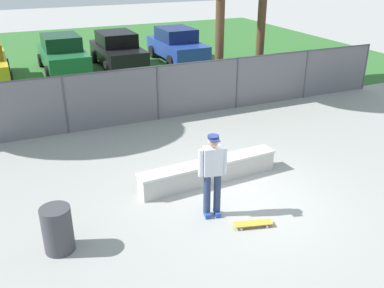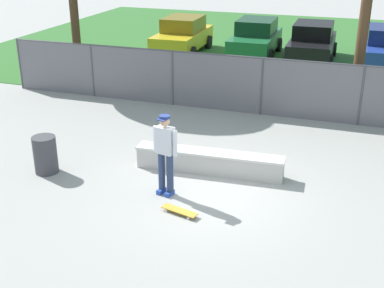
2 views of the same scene
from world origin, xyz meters
name	(u,v)px [view 1 (image 1 of 2)]	position (x,y,z in m)	size (l,w,h in m)	color
ground_plane	(240,199)	(0.00, 0.00, 0.00)	(80.00, 80.00, 0.00)	#9E9E99
grass_strip	(94,57)	(0.00, 15.85, 0.01)	(29.75, 20.00, 0.02)	#336B2D
concrete_ledge	(209,171)	(-0.30, 1.03, 0.27)	(3.60, 0.69, 0.54)	#B7B5AD
skateboarder	(213,172)	(-0.88, -0.32, 1.03)	(0.59, 0.35, 1.84)	#2647A5
skateboard	(253,224)	(-0.30, -1.05, 0.07)	(0.82, 0.39, 0.09)	gold
chainlink_fence	(158,91)	(0.00, 5.55, 0.99)	(17.82, 0.07, 1.83)	#4C4C51
car_green	(63,53)	(-1.91, 13.43, 0.84)	(2.08, 4.23, 1.66)	#1E6638
car_black	(118,49)	(0.65, 13.23, 0.84)	(2.08, 4.23, 1.66)	black
car_blue	(177,45)	(3.73, 13.20, 0.84)	(2.08, 4.23, 1.66)	#233D9E
trash_bin	(58,229)	(-4.01, -0.22, 0.45)	(0.56, 0.56, 0.91)	#3F3F44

